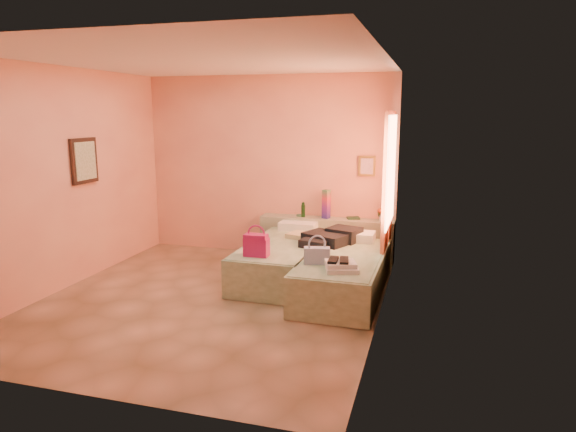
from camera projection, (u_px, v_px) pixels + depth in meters
name	position (u px, v px, depth m)	size (l,w,h in m)	color
ground	(212.00, 300.00, 6.22)	(4.50, 4.50, 0.00)	tan
room_walls	(242.00, 149.00, 6.34)	(4.02, 4.51, 2.81)	#FBAE85
headboard_ledge	(326.00, 239.00, 7.87)	(2.05, 0.30, 0.65)	#959E81
bed_left	(284.00, 260.00, 7.00)	(0.90, 2.00, 0.50)	#ADC7A0
bed_right	(344.00, 275.00, 6.37)	(0.90, 2.00, 0.50)	#ADC7A0
water_bottle	(303.00, 210.00, 7.87)	(0.06, 0.06, 0.22)	#163E1B
rainbow_box	(326.00, 204.00, 7.75)	(0.10, 0.10, 0.44)	#B3165F
small_dish	(300.00, 215.00, 7.94)	(0.12, 0.12, 0.03)	#437C5C
green_book	(353.00, 218.00, 7.74)	(0.19, 0.13, 0.03)	#25462C
flower_vase	(383.00, 213.00, 7.56)	(0.18, 0.18, 0.24)	silver
magenta_handbag	(256.00, 245.00, 6.27)	(0.30, 0.17, 0.28)	#B3165F
khaki_garment	(302.00, 236.00, 7.19)	(0.39, 0.31, 0.07)	tan
clothes_pile	(330.00, 237.00, 6.87)	(0.62, 0.62, 0.18)	black
blue_handbag	(317.00, 256.00, 5.96)	(0.30, 0.13, 0.19)	#4366A2
towel_stack	(342.00, 266.00, 5.70)	(0.35, 0.30, 0.10)	white
sandal_pair	(338.00, 260.00, 5.71)	(0.20, 0.26, 0.03)	black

